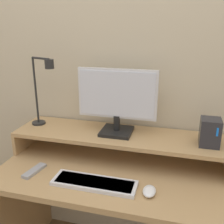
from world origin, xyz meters
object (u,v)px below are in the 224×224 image
Objects in this scene: keyboard at (94,183)px; desk_lamp at (43,87)px; router_dock at (210,132)px; remote_control at (34,171)px; mouse at (149,191)px; monitor at (117,100)px.

desk_lamp is at bearing 143.14° from keyboard.
remote_control is (-0.85, -0.26, -0.20)m from router_dock.
desk_lamp is 0.82m from mouse.
remote_control is (-0.59, 0.03, -0.01)m from mouse.
desk_lamp is (-0.43, -0.01, 0.05)m from monitor.
desk_lamp is at bearing -178.46° from monitor.
remote_control is at bearing -141.40° from monitor.
remote_control is (-0.36, -0.29, -0.33)m from monitor.
router_dock is at bearing 47.84° from mouse.
monitor is 0.44m from desk_lamp.
mouse is (0.26, -0.00, 0.00)m from keyboard.
keyboard is 4.44× the size of mouse.
mouse is 0.59m from remote_control.
router_dock is at bearing -1.40° from desk_lamp.
router_dock is 0.35× the size of keyboard.
router_dock is 0.94× the size of remote_control.
monitor reaches higher than keyboard.
mouse is (0.23, -0.32, -0.32)m from monitor.
router_dock is at bearing -4.02° from monitor.
desk_lamp reaches higher than keyboard.
keyboard is (-0.52, -0.28, -0.20)m from router_dock.
mouse reaches higher than remote_control.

